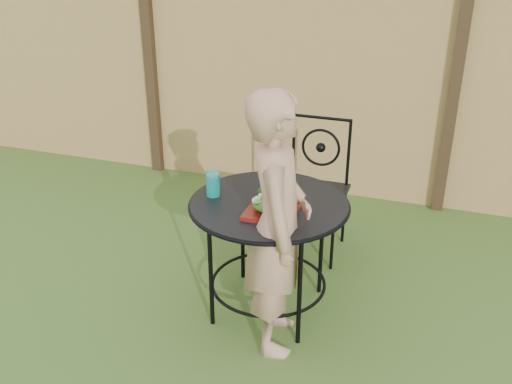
% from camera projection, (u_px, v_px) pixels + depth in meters
% --- Properties ---
extents(ground, '(60.00, 60.00, 0.00)m').
position_uv_depth(ground, '(185.00, 332.00, 3.32)').
color(ground, '#284616').
rests_on(ground, ground).
extents(fence, '(8.00, 0.12, 1.90)m').
position_uv_depth(fence, '(292.00, 83.00, 4.79)').
color(fence, tan).
rests_on(fence, ground).
extents(patio_table, '(0.92, 0.92, 0.72)m').
position_uv_depth(patio_table, '(269.00, 224.00, 3.29)').
color(patio_table, black).
rests_on(patio_table, ground).
extents(patio_chair, '(0.46, 0.46, 0.95)m').
position_uv_depth(patio_chair, '(314.00, 184.00, 4.00)').
color(patio_chair, black).
rests_on(patio_chair, ground).
extents(diner, '(0.48, 0.61, 1.46)m').
position_uv_depth(diner, '(277.00, 225.00, 2.97)').
color(diner, tan).
rests_on(diner, ground).
extents(salad_plate, '(0.27, 0.27, 0.02)m').
position_uv_depth(salad_plate, '(271.00, 212.00, 3.10)').
color(salad_plate, '#4D140B').
rests_on(salad_plate, patio_table).
extents(salad, '(0.21, 0.21, 0.08)m').
position_uv_depth(salad, '(272.00, 203.00, 3.08)').
color(salad, '#235614').
rests_on(salad, salad_plate).
extents(fork, '(0.01, 0.01, 0.18)m').
position_uv_depth(fork, '(274.00, 181.00, 3.02)').
color(fork, silver).
rests_on(fork, salad).
extents(drinking_glass, '(0.08, 0.08, 0.14)m').
position_uv_depth(drinking_glass, '(213.00, 184.00, 3.28)').
color(drinking_glass, '#0C8F89').
rests_on(drinking_glass, patio_table).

